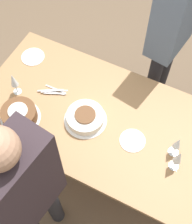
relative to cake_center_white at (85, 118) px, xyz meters
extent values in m
plane|color=brown|center=(0.05, 0.07, -0.77)|extent=(12.00, 12.00, 0.00)
cube|color=#9E754C|center=(0.05, 0.07, -0.05)|extent=(1.77, 0.97, 0.03)
cylinder|color=brown|center=(-0.76, 0.48, -0.42)|extent=(0.07, 0.07, 0.70)
cylinder|color=white|center=(0.00, 0.00, -0.03)|extent=(0.31, 0.31, 0.01)
cylinder|color=silver|center=(0.00, 0.00, 0.00)|extent=(0.27, 0.27, 0.07)
cylinder|color=brown|center=(0.00, 0.00, 0.04)|extent=(0.15, 0.15, 0.01)
cylinder|color=white|center=(-0.43, -0.20, -0.03)|extent=(0.29, 0.29, 0.01)
cylinder|color=brown|center=(-0.43, -0.20, 0.01)|extent=(0.25, 0.25, 0.09)
cylinder|color=silver|center=(-0.43, -0.20, 0.07)|extent=(0.14, 0.14, 0.01)
cylinder|color=silver|center=(0.65, 0.05, -0.03)|extent=(0.07, 0.07, 0.00)
cylinder|color=silver|center=(0.65, 0.05, 0.01)|extent=(0.01, 0.01, 0.08)
cone|color=silver|center=(0.65, 0.05, 0.11)|extent=(0.05, 0.05, 0.11)
cylinder|color=silver|center=(0.69, -0.05, -0.03)|extent=(0.07, 0.07, 0.00)
cylinder|color=silver|center=(0.69, -0.05, 0.01)|extent=(0.01, 0.01, 0.09)
cone|color=silver|center=(0.69, -0.05, 0.12)|extent=(0.06, 0.06, 0.13)
cylinder|color=silver|center=(-0.58, -0.01, -0.03)|extent=(0.06, 0.06, 0.00)
cylinder|color=silver|center=(-0.58, -0.01, 0.01)|extent=(0.01, 0.01, 0.09)
cone|color=silver|center=(-0.58, -0.01, 0.12)|extent=(0.06, 0.06, 0.12)
cylinder|color=white|center=(-0.66, 0.33, -0.03)|extent=(0.19, 0.19, 0.01)
cylinder|color=white|center=(0.37, 0.00, -0.03)|extent=(0.18, 0.18, 0.01)
cube|color=silver|center=(-0.32, 0.13, -0.04)|extent=(0.16, 0.08, 0.00)
cube|color=silver|center=(-0.33, 0.13, -0.03)|extent=(0.17, 0.01, 0.00)
cube|color=silver|center=(-0.32, 0.10, -0.03)|extent=(0.17, 0.05, 0.00)
cube|color=silver|center=(-0.31, 0.10, -0.03)|extent=(0.16, 0.08, 0.00)
cube|color=silver|center=(-0.37, 0.10, -0.02)|extent=(0.15, 0.10, 0.00)
cube|color=silver|center=(-0.34, 0.10, -0.02)|extent=(0.15, 0.10, 0.00)
cylinder|color=#232328|center=(0.01, -0.57, -0.36)|extent=(0.11, 0.11, 0.82)
cube|color=#2D2328|center=(0.00, -0.68, 0.39)|extent=(0.27, 0.43, 0.68)
cylinder|color=#232328|center=(0.31, 0.95, -0.35)|extent=(0.11, 0.11, 0.84)
cylinder|color=#232328|center=(0.28, 0.73, -0.35)|extent=(0.11, 0.11, 0.84)
cube|color=slate|center=(0.29, 0.84, 0.43)|extent=(0.28, 0.43, 0.70)
camera|label=1|loc=(0.55, -0.93, 1.94)|focal=50.00mm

